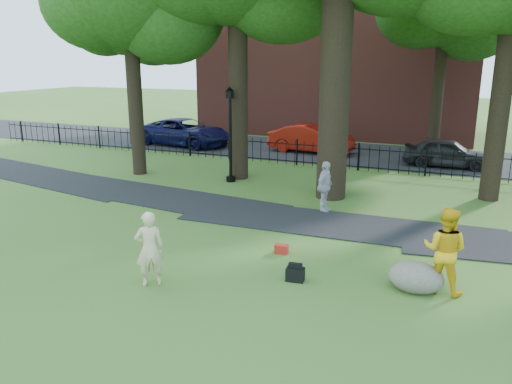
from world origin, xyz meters
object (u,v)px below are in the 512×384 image
at_px(woman, 150,249).
at_px(boulder, 416,275).
at_px(man, 445,250).
at_px(lamppost, 230,136).
at_px(red_sedan, 311,139).

xyz_separation_m(woman, boulder, (5.70, 2.12, -0.53)).
distance_m(woman, man, 6.64).
bearing_deg(lamppost, woman, -69.90).
relative_size(woman, man, 0.90).
bearing_deg(woman, red_sedan, -124.93).
bearing_deg(man, red_sedan, -52.35).
xyz_separation_m(man, lamppost, (-8.84, 7.43, 0.96)).
distance_m(lamppost, red_sedan, 7.93).
relative_size(man, boulder, 1.61).
relative_size(boulder, lamppost, 0.31).
bearing_deg(man, woman, 31.03).
distance_m(man, boulder, 0.85).
xyz_separation_m(woman, red_sedan, (-1.38, 17.45, -0.12)).
distance_m(woman, boulder, 6.10).
distance_m(man, lamppost, 11.59).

